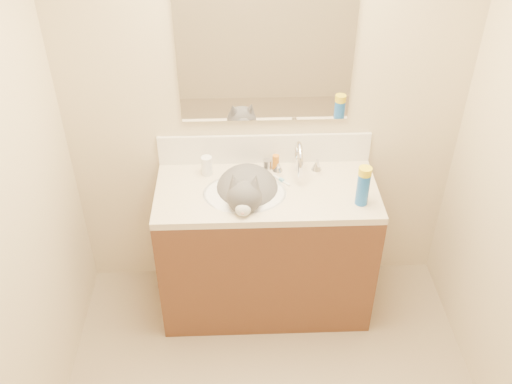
{
  "coord_description": "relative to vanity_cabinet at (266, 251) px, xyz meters",
  "views": [
    {
      "loc": [
        -0.15,
        -1.49,
        2.68
      ],
      "look_at": [
        -0.06,
        0.92,
        0.88
      ],
      "focal_mm": 40.0,
      "sensor_mm": 36.0,
      "label": 1
    }
  ],
  "objects": [
    {
      "name": "basin",
      "position": [
        -0.12,
        -0.03,
        0.38
      ],
      "size": [
        0.45,
        0.36,
        0.14
      ],
      "primitive_type": "ellipsoid",
      "color": "white",
      "rests_on": "vanity_cabinet"
    },
    {
      "name": "pill_bottle",
      "position": [
        -0.32,
        0.16,
        0.5
      ],
      "size": [
        0.07,
        0.07,
        0.11
      ],
      "primitive_type": "cylinder",
      "rotation": [
        0.0,
        0.0,
        -0.13
      ],
      "color": "white",
      "rests_on": "counter_slab"
    },
    {
      "name": "spray_cap",
      "position": [
        0.48,
        -0.14,
        0.65
      ],
      "size": [
        0.09,
        0.09,
        0.04
      ],
      "primitive_type": "cylinder",
      "rotation": [
        0.0,
        0.0,
        0.39
      ],
      "color": "yellow",
      "rests_on": "spray_can"
    },
    {
      "name": "faucet",
      "position": [
        0.18,
        0.14,
        0.54
      ],
      "size": [
        0.28,
        0.2,
        0.21
      ],
      "color": "silver",
      "rests_on": "counter_slab"
    },
    {
      "name": "toothbrush",
      "position": [
        0.08,
        0.07,
        0.45
      ],
      "size": [
        0.09,
        0.1,
        0.01
      ],
      "primitive_type": "cube",
      "rotation": [
        0.0,
        0.0,
        0.69
      ],
      "color": "white",
      "rests_on": "counter_slab"
    },
    {
      "name": "toothbrush_head",
      "position": [
        0.08,
        0.07,
        0.46
      ],
      "size": [
        0.03,
        0.03,
        0.02
      ],
      "primitive_type": "cube",
      "rotation": [
        0.0,
        0.0,
        0.69
      ],
      "color": "#65ACD7",
      "rests_on": "counter_slab"
    },
    {
      "name": "silver_jar",
      "position": [
        0.01,
        0.2,
        0.48
      ],
      "size": [
        0.06,
        0.06,
        0.06
      ],
      "primitive_type": "cylinder",
      "rotation": [
        0.0,
        0.0,
        -0.18
      ],
      "color": "#B7B7BC",
      "rests_on": "counter_slab"
    },
    {
      "name": "mirror",
      "position": [
        0.0,
        0.26,
        1.13
      ],
      "size": [
        0.9,
        0.02,
        0.8
      ],
      "primitive_type": "cube",
      "color": "white",
      "rests_on": "room_shell"
    },
    {
      "name": "spray_can",
      "position": [
        0.48,
        -0.14,
        0.54
      ],
      "size": [
        0.09,
        0.09,
        0.18
      ],
      "primitive_type": "cylinder",
      "rotation": [
        0.0,
        0.0,
        0.39
      ],
      "color": "blue",
      "rests_on": "counter_slab"
    },
    {
      "name": "room_shell",
      "position": [
        0.0,
        -0.97,
        1.08
      ],
      "size": [
        2.24,
        2.54,
        2.52
      ],
      "color": "beige",
      "rests_on": "ground"
    },
    {
      "name": "counter_slab",
      "position": [
        0.0,
        0.0,
        0.43
      ],
      "size": [
        1.2,
        0.55,
        0.04
      ],
      "primitive_type": "cube",
      "color": "beige",
      "rests_on": "vanity_cabinet"
    },
    {
      "name": "amber_bottle",
      "position": [
        0.06,
        0.19,
        0.5
      ],
      "size": [
        0.05,
        0.05,
        0.09
      ],
      "primitive_type": "cylinder",
      "rotation": [
        0.0,
        0.0,
        -0.42
      ],
      "color": "orange",
      "rests_on": "counter_slab"
    },
    {
      "name": "vanity_cabinet",
      "position": [
        0.0,
        0.0,
        0.0
      ],
      "size": [
        1.2,
        0.55,
        0.82
      ],
      "primitive_type": "cube",
      "color": "#58321E",
      "rests_on": "ground"
    },
    {
      "name": "backsplash",
      "position": [
        0.0,
        0.26,
        0.54
      ],
      "size": [
        1.2,
        0.02,
        0.18
      ],
      "primitive_type": "cube",
      "color": "white",
      "rests_on": "counter_slab"
    },
    {
      "name": "pill_label",
      "position": [
        -0.32,
        0.16,
        0.49
      ],
      "size": [
        0.07,
        0.07,
        0.04
      ],
      "primitive_type": "cylinder",
      "rotation": [
        0.0,
        0.0,
        -0.13
      ],
      "color": "#FF5F2A",
      "rests_on": "pill_bottle"
    },
    {
      "name": "cat",
      "position": [
        -0.11,
        -0.01,
        0.44
      ],
      "size": [
        0.39,
        0.5,
        0.35
      ],
      "rotation": [
        0.0,
        0.0,
        -0.11
      ],
      "color": "#4E4B4E",
      "rests_on": "basin"
    }
  ]
}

